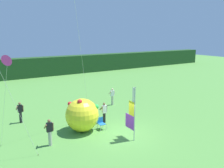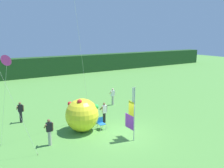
# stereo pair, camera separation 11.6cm
# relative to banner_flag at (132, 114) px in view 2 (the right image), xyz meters

# --- Properties ---
(ground_plane) EXTENTS (120.00, 120.00, 0.00)m
(ground_plane) POSITION_rel_banner_flag_xyz_m (-0.15, 0.81, -1.77)
(ground_plane) COLOR #518E3D
(distant_treeline) EXTENTS (80.00, 2.40, 3.22)m
(distant_treeline) POSITION_rel_banner_flag_xyz_m (-0.15, 27.48, -0.16)
(distant_treeline) COLOR #1E421E
(distant_treeline) RESTS_ON ground
(banner_flag) EXTENTS (0.06, 1.03, 3.70)m
(banner_flag) POSITION_rel_banner_flag_xyz_m (0.00, 0.00, 0.00)
(banner_flag) COLOR #B7B7BC
(banner_flag) RESTS_ON ground
(person_near_banner) EXTENTS (0.55, 0.48, 1.67)m
(person_near_banner) POSITION_rel_banner_flag_xyz_m (-0.10, 3.52, -0.88)
(person_near_banner) COLOR black
(person_near_banner) RESTS_ON ground
(person_mid_field) EXTENTS (0.55, 0.48, 1.77)m
(person_mid_field) POSITION_rel_banner_flag_xyz_m (-5.00, 1.98, -0.83)
(person_mid_field) COLOR #B7B2A3
(person_mid_field) RESTS_ON ground
(person_far_left) EXTENTS (0.55, 0.48, 1.73)m
(person_far_left) POSITION_rel_banner_flag_xyz_m (2.96, 7.17, -0.85)
(person_far_left) COLOR #B7B2A3
(person_far_left) RESTS_ON ground
(person_far_right) EXTENTS (0.55, 0.48, 1.70)m
(person_far_right) POSITION_rel_banner_flag_xyz_m (-5.82, 7.07, -0.86)
(person_far_right) COLOR black
(person_far_right) RESTS_ON ground
(inflatable_balloon) EXTENTS (2.44, 2.44, 2.53)m
(inflatable_balloon) POSITION_rel_banner_flag_xyz_m (-2.27, 2.99, -0.55)
(inflatable_balloon) COLOR yellow
(inflatable_balloon) RESTS_ON ground
(folding_chair) EXTENTS (0.51, 0.51, 0.89)m
(folding_chair) POSITION_rel_banner_flag_xyz_m (-0.95, 2.53, -1.26)
(folding_chair) COLOR #BCBCC1
(folding_chair) RESTS_ON ground
(kite_magenta_delta_2) EXTENTS (0.87, 3.06, 6.05)m
(kite_magenta_delta_2) POSITION_rel_banner_flag_xyz_m (-7.19, 0.87, 3.92)
(kite_magenta_delta_2) COLOR brown
(kite_magenta_delta_2) RESTS_ON ground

